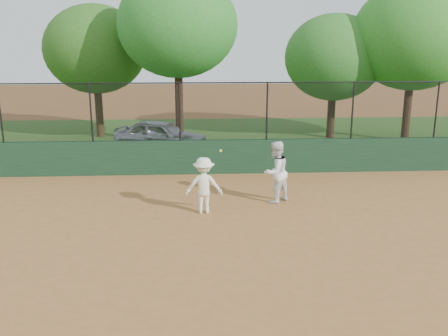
{
  "coord_description": "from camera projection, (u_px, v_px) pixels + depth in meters",
  "views": [
    {
      "loc": [
        0.06,
        -11.0,
        4.71
      ],
      "look_at": [
        0.8,
        2.2,
        1.2
      ],
      "focal_mm": 40.0,
      "sensor_mm": 36.0,
      "label": 1
    }
  ],
  "objects": [
    {
      "name": "parked_car",
      "position": [
        161.0,
        136.0,
        20.85
      ],
      "size": [
        4.2,
        2.71,
        1.33
      ],
      "primitive_type": "imported",
      "rotation": [
        0.0,
        0.0,
        1.25
      ],
      "color": "#A0A4A9",
      "rests_on": "ground"
    },
    {
      "name": "player_second",
      "position": [
        276.0,
        172.0,
        14.4
      ],
      "size": [
        1.11,
        1.08,
        1.8
      ],
      "primitive_type": "imported",
      "rotation": [
        0.0,
        0.0,
        3.83
      ],
      "color": "white",
      "rests_on": "ground"
    },
    {
      "name": "tree_4",
      "position": [
        414.0,
        36.0,
        21.95
      ],
      "size": [
        5.5,
        5.0,
        7.07
      ],
      "color": "#432918",
      "rests_on": "ground"
    },
    {
      "name": "player_main",
      "position": [
        204.0,
        185.0,
        13.55
      ],
      "size": [
        1.04,
        0.65,
        1.84
      ],
      "color": "white",
      "rests_on": "ground"
    },
    {
      "name": "back_wall",
      "position": [
        195.0,
        157.0,
        17.46
      ],
      "size": [
        26.0,
        0.2,
        1.2
      ],
      "primitive_type": "cube",
      "color": "#1C3E24",
      "rests_on": "ground"
    },
    {
      "name": "tree_1",
      "position": [
        95.0,
        49.0,
        23.08
      ],
      "size": [
        4.73,
        4.3,
        6.15
      ],
      "color": "#473118",
      "rests_on": "ground"
    },
    {
      "name": "ground",
      "position": [
        196.0,
        241.0,
        11.82
      ],
      "size": [
        80.0,
        80.0,
        0.0
      ],
      "primitive_type": "plane",
      "color": "#A66A35",
      "rests_on": "ground"
    },
    {
      "name": "fence_assembly",
      "position": [
        194.0,
        111.0,
        17.03
      ],
      "size": [
        26.0,
        0.06,
        2.0
      ],
      "color": "black",
      "rests_on": "back_wall"
    },
    {
      "name": "grass_strip",
      "position": [
        195.0,
        139.0,
        23.4
      ],
      "size": [
        36.0,
        12.0,
        0.01
      ],
      "primitive_type": "cube",
      "color": "#2C571B",
      "rests_on": "ground"
    },
    {
      "name": "tree_3",
      "position": [
        334.0,
        58.0,
        22.91
      ],
      "size": [
        4.58,
        4.16,
        5.73
      ],
      "color": "#392513",
      "rests_on": "ground"
    },
    {
      "name": "tree_2",
      "position": [
        177.0,
        26.0,
        20.79
      ],
      "size": [
        5.06,
        4.6,
        7.33
      ],
      "color": "#402716",
      "rests_on": "ground"
    }
  ]
}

